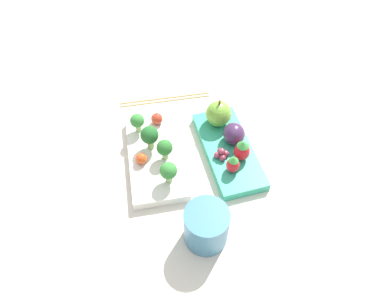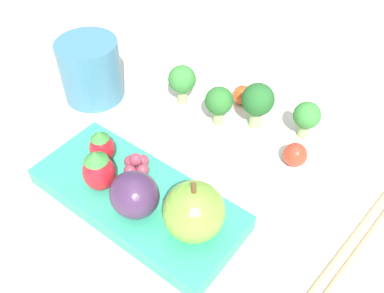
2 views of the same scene
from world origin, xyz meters
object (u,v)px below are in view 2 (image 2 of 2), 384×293
at_px(strawberry_1, 102,147).
at_px(broccoli_floret_1, 182,81).
at_px(strawberry_0, 99,170).
at_px(apple, 194,212).
at_px(cherry_tomato_0, 295,155).
at_px(broccoli_floret_0, 258,101).
at_px(grape_cluster, 136,164).
at_px(bento_box_fruit, 137,199).
at_px(broccoli_floret_3, 307,117).
at_px(drinking_cup, 91,70).
at_px(cherry_tomato_1, 243,95).
at_px(broccoli_floret_2, 219,102).
at_px(plum, 135,195).
at_px(bento_box_savoury, 239,128).
at_px(chopsticks_pair, 357,242).

bearing_deg(strawberry_1, broccoli_floret_1, 89.66).
distance_m(strawberry_0, strawberry_1, 0.04).
relative_size(apple, strawberry_0, 1.34).
xyz_separation_m(broccoli_floret_1, cherry_tomato_0, (0.15, -0.00, -0.02)).
distance_m(broccoli_floret_0, grape_cluster, 0.14).
height_order(bento_box_fruit, broccoli_floret_3, broccoli_floret_3).
height_order(strawberry_0, drinking_cup, drinking_cup).
relative_size(cherry_tomato_0, cherry_tomato_1, 1.09).
relative_size(broccoli_floret_3, apple, 0.69).
bearing_deg(cherry_tomato_0, broccoli_floret_3, 108.51).
relative_size(broccoli_floret_1, apple, 0.77).
distance_m(broccoli_floret_2, cherry_tomato_0, 0.10).
height_order(strawberry_0, plum, strawberry_0).
bearing_deg(broccoli_floret_2, broccoli_floret_1, 177.95).
distance_m(broccoli_floret_0, apple, 0.15).
distance_m(broccoli_floret_1, drinking_cup, 0.12).
relative_size(bento_box_savoury, broccoli_floret_0, 4.08).
bearing_deg(grape_cluster, strawberry_1, -162.41).
relative_size(broccoli_floret_0, strawberry_0, 1.14).
distance_m(bento_box_savoury, broccoli_floret_3, 0.08).
bearing_deg(broccoli_floret_1, chopsticks_pair, -7.29).
xyz_separation_m(broccoli_floret_0, cherry_tomato_1, (-0.03, 0.02, -0.02)).
bearing_deg(strawberry_0, strawberry_1, 135.15).
bearing_deg(grape_cluster, broccoli_floret_3, 55.99).
bearing_deg(broccoli_floret_0, drinking_cup, -162.10).
bearing_deg(bento_box_fruit, drinking_cup, 152.38).
bearing_deg(bento_box_fruit, cherry_tomato_1, 90.55).
bearing_deg(chopsticks_pair, bento_box_savoury, 164.38).
bearing_deg(apple, strawberry_1, 177.48).
height_order(strawberry_1, plum, plum).
height_order(strawberry_0, strawberry_1, strawberry_0).
bearing_deg(apple, bento_box_savoury, 110.68).
bearing_deg(broccoli_floret_2, chopsticks_pair, -8.82).
bearing_deg(plum, bento_box_savoury, 89.98).
height_order(drinking_cup, chopsticks_pair, drinking_cup).
xyz_separation_m(drinking_cup, chopsticks_pair, (0.35, 0.01, -0.04)).
relative_size(bento_box_fruit, plum, 4.63).
xyz_separation_m(bento_box_savoury, strawberry_1, (-0.07, -0.14, 0.03)).
relative_size(cherry_tomato_0, strawberry_1, 0.63).
bearing_deg(grape_cluster, cherry_tomato_0, 43.52).
distance_m(cherry_tomato_1, strawberry_1, 0.18).
xyz_separation_m(cherry_tomato_1, strawberry_1, (-0.05, -0.17, 0.01)).
bearing_deg(broccoli_floret_1, broccoli_floret_3, 16.54).
relative_size(broccoli_floret_0, chopsticks_pair, 0.26).
height_order(broccoli_floret_1, apple, apple).
xyz_separation_m(strawberry_1, grape_cluster, (0.04, 0.01, -0.01)).
xyz_separation_m(broccoli_floret_0, cherry_tomato_0, (0.06, -0.02, -0.02)).
distance_m(bento_box_fruit, cherry_tomato_1, 0.18).
height_order(broccoli_floret_0, drinking_cup, drinking_cup).
bearing_deg(strawberry_1, chopsticks_pair, 20.59).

